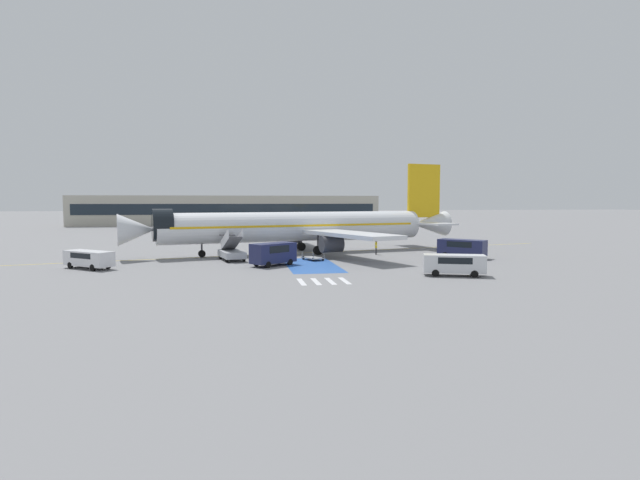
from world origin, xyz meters
The scene contains 18 objects.
ground_plane centered at (0.00, 0.00, 0.00)m, with size 600.00×600.00×0.00m, color slate.
apron_leadline_yellow centered at (-1.76, 0.57, 0.00)m, with size 0.20×77.97×0.01m, color gold.
apron_stand_patch_blue centered at (-1.76, -11.40, 0.00)m, with size 5.12×12.40×0.01m, color #2856A8.
apron_walkway_bar_0 centered at (-4.16, -21.92, 0.00)m, with size 0.44×3.60×0.01m, color silver.
apron_walkway_bar_1 centered at (-2.96, -21.92, 0.00)m, with size 0.44×3.60×0.01m, color silver.
apron_walkway_bar_2 centered at (-1.76, -21.92, 0.00)m, with size 0.44×3.60×0.01m, color silver.
apron_walkway_bar_3 centered at (-0.56, -21.92, 0.00)m, with size 0.44×3.60×0.01m, color silver.
airliner centered at (-1.08, 0.73, 3.40)m, with size 43.18×31.63×11.71m.
boarding_stairs_forward centered at (-9.86, -5.82, 0.94)m, with size 3.23×5.53×3.59m.
fuel_tanker centered at (7.16, 23.11, 1.89)m, with size 9.25×3.67×3.70m.
service_van_0 centered at (-23.49, -10.59, 1.07)m, with size 5.40×4.88×1.75m.
service_van_1 centered at (9.50, -20.87, 1.14)m, with size 5.58×3.46×1.87m.
service_van_2 centered at (-5.64, -11.25, 1.37)m, with size 4.98×4.40×2.31m.
service_van_3 centered at (16.46, -7.83, 1.28)m, with size 5.13×5.17×2.13m.
baggage_cart centered at (-0.92, -7.22, 0.26)m, with size 2.40×2.98×0.87m.
ground_crew_0 centered at (7.60, -2.80, 1.00)m, with size 0.38×0.49×1.74m.
ground_crew_1 centered at (-4.94, -6.31, 1.05)m, with size 0.46×0.48×1.82m.
terminal_building centered at (-11.12, 80.15, 4.05)m, with size 82.99×12.10×8.10m.
Camera 1 is at (-9.37, -61.74, 6.53)m, focal length 28.00 mm.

